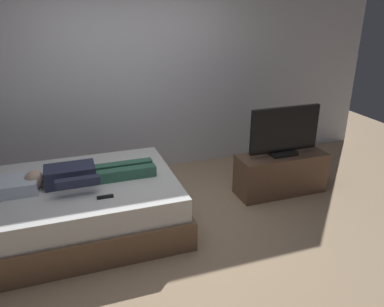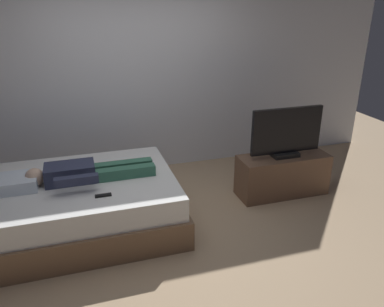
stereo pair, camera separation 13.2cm
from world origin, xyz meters
name	(u,v)px [view 1 (the left image)]	position (x,y,z in m)	size (l,w,h in m)	color
ground_plane	(172,237)	(0.00, 0.00, 0.00)	(10.00, 10.00, 0.00)	tan
back_wall	(160,67)	(0.40, 1.82, 1.40)	(6.40, 0.10, 2.80)	silver
bed	(85,206)	(-0.79, 0.45, 0.26)	(1.92, 1.50, 0.54)	brown
pillow	(11,186)	(-1.44, 0.45, 0.60)	(0.48, 0.34, 0.12)	white
person	(84,174)	(-0.76, 0.45, 0.62)	(1.26, 0.46, 0.18)	#2D334C
remote	(105,197)	(-0.61, 0.04, 0.55)	(0.15, 0.04, 0.02)	black
tv_stand	(280,173)	(1.55, 0.50, 0.25)	(1.10, 0.40, 0.50)	brown
tv	(284,132)	(1.55, 0.50, 0.78)	(0.88, 0.20, 0.59)	black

